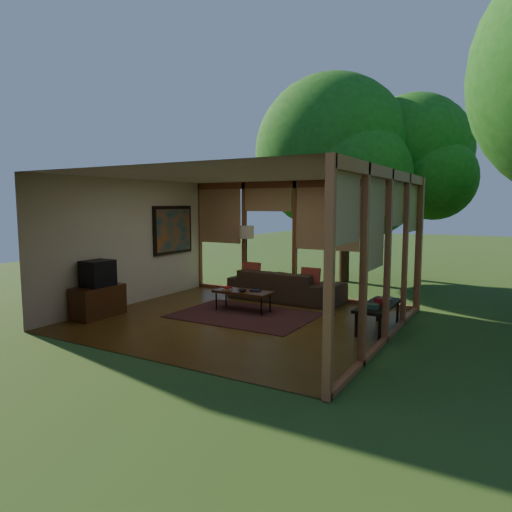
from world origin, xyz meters
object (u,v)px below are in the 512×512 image
Objects in this scene: sofa at (280,285)px; media_cabinet at (98,301)px; television at (98,273)px; floor_lamp at (246,236)px; coffee_table at (243,292)px; side_console at (374,306)px.

sofa is 3.92m from media_cabinet.
television is at bearing 0.00° from media_cabinet.
coffee_table is (0.91, -1.65, -1.01)m from floor_lamp.
media_cabinet is at bearing -160.00° from side_console.
floor_lamp reaches higher than coffee_table.
media_cabinet is 5.18m from side_console.
sofa reaches higher than media_cabinet.
coffee_table is at bearing 39.18° from television.
television is 0.33× the size of floor_lamp.
media_cabinet reaches higher than side_console.
sofa is 4.23× the size of television.
floor_lamp is 1.18× the size of side_console.
media_cabinet is 2.82m from coffee_table.
side_console is at bearing 20.00° from media_cabinet.
coffee_table is at bearing 84.53° from sofa.
coffee_table is at bearing -179.97° from side_console.
television reaches higher than side_console.
coffee_table is at bearing 38.92° from media_cabinet.
sofa is 1.54m from floor_lamp.
television reaches higher than sofa.
floor_lamp is at bearing 155.33° from side_console.
media_cabinet is at bearing 180.00° from television.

